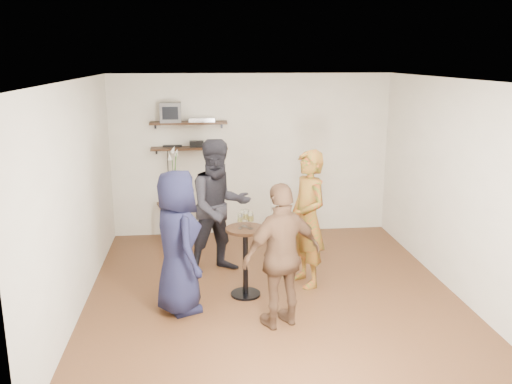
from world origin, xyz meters
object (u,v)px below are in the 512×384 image
Objects in this scene: person_navy at (177,242)px; drinks_table at (245,252)px; crt_monitor at (171,112)px; person_dark at (219,207)px; dvd_deck at (202,120)px; person_plaid at (308,219)px; person_brown at (282,256)px; side_table at (176,211)px; radio at (197,144)px.

drinks_table is at bearing -90.00° from person_navy.
drinks_table is (0.94, -2.36, -1.46)m from crt_monitor.
drinks_table is 0.48× the size of person_dark.
drinks_table is (0.47, -2.36, -1.34)m from dvd_deck.
person_dark is (-1.09, 0.54, 0.04)m from person_plaid.
person_plaid reaches higher than person_navy.
dvd_deck is 2.89m from person_navy.
person_brown is (1.12, -0.48, -0.03)m from person_navy.
drinks_table reaches higher than side_table.
person_dark is at bearing -79.74° from radio.
dvd_deck is 1.82× the size of radio.
radio is 0.36× the size of side_table.
person_dark reaches higher than person_plaid.
crt_monitor is 0.20× the size of person_brown.
radio is 0.13× the size of person_navy.
crt_monitor reaches higher than drinks_table.
drinks_table is 0.91m from person_plaid.
person_brown is at bearing -88.29° from person_dark.
crt_monitor reaches higher than side_table.
side_table is 3.19m from person_brown.
dvd_deck reaches higher than person_brown.
person_brown is (1.26, -3.15, -1.22)m from crt_monitor.
drinks_table is at bearing -90.00° from person_plaid.
person_dark is 1.23m from person_navy.
crt_monitor is at bearing -158.09° from person_plaid.
person_dark is at bearing -46.21° from person_navy.
person_navy reaches higher than person_brown.
drinks_table is at bearing -90.00° from person_brown.
drinks_table is 0.55× the size of person_brown.
radio is at bearing 180.00° from dvd_deck.
person_brown is at bearing -42.91° from person_plaid.
person_dark is at bearing -66.71° from crt_monitor.
drinks_table is (0.56, -2.36, -0.96)m from radio.
person_navy reaches higher than radio.
dvd_deck is at bearing -166.64° from person_plaid.
person_brown is (-0.49, -1.05, -0.08)m from person_plaid.
person_brown is (1.23, -2.92, 0.29)m from side_table.
person_brown is at bearing -67.16° from side_table.
drinks_table is at bearing -68.22° from crt_monitor.
dvd_deck reaches higher than person_navy.
person_dark is 1.71m from person_brown.
dvd_deck is (0.48, 0.00, -0.12)m from crt_monitor.
crt_monitor is 0.18× the size of person_dark.
dvd_deck is 1.85m from person_dark.
person_plaid is 1.10× the size of person_brown.
person_plaid is at bearing -47.39° from side_table.
dvd_deck is at bearing -98.14° from person_brown.
radio is 2.76m from person_navy.
dvd_deck reaches higher than person_dark.
person_plaid is at bearing 18.03° from drinks_table.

